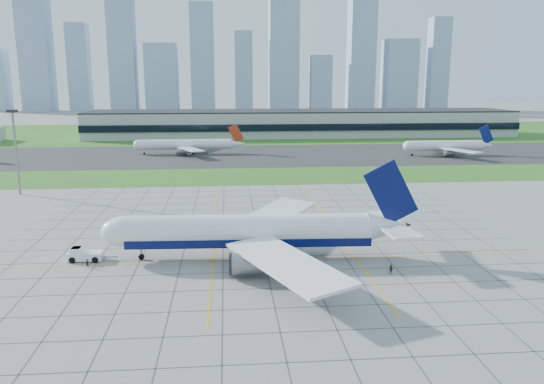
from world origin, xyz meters
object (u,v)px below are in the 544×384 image
object	(u,v)px
pushback_tug	(84,255)
distant_jet_2	(446,146)
crew_near	(87,263)
crew_far	(391,270)
airliner	(251,232)
distant_jet_1	(186,144)
light_mast	(15,141)

from	to	relation	value
pushback_tug	distant_jet_2	xyz separation A→B (m)	(129.00, 135.58, 3.32)
crew_near	crew_far	xyz separation A→B (m)	(55.17, -8.36, 0.07)
airliner	distant_jet_1	world-z (taller)	airliner
crew_far	airliner	bearing A→B (deg)	-167.60
light_mast	crew_far	xyz separation A→B (m)	(92.07, -76.44, -15.27)
crew_near	distant_jet_1	distance (m)	155.08
airliner	crew_near	distance (m)	31.08
airliner	distant_jet_2	bearing A→B (deg)	57.06
distant_jet_2	light_mast	bearing A→B (deg)	-156.45
light_mast	distant_jet_2	world-z (taller)	light_mast
light_mast	pushback_tug	distance (m)	74.57
pushback_tug	crew_far	world-z (taller)	pushback_tug
crew_near	distant_jet_1	xyz separation A→B (m)	(7.40, 154.86, 3.64)
pushback_tug	crew_far	size ratio (longest dim) A/B	5.19
pushback_tug	distant_jet_2	size ratio (longest dim) A/B	0.22
pushback_tug	crew_near	world-z (taller)	pushback_tug
light_mast	crew_near	size ratio (longest dim) A/B	15.17
crew_near	crew_far	world-z (taller)	crew_far
pushback_tug	distant_jet_1	bearing A→B (deg)	88.88
light_mast	airliner	distance (m)	94.54
crew_near	distant_jet_2	size ratio (longest dim) A/B	0.04
crew_near	pushback_tug	bearing A→B (deg)	58.69
light_mast	pushback_tug	xyz separation A→B (m)	(35.26, -63.97, -15.01)
crew_near	distant_jet_1	world-z (taller)	distant_jet_1
crew_far	light_mast	bearing A→B (deg)	177.18
airliner	distant_jet_1	bearing A→B (deg)	101.00
pushback_tug	crew_far	xyz separation A→B (m)	(56.81, -12.46, -0.25)
airliner	pushback_tug	bearing A→B (deg)	-179.97
light_mast	crew_near	bearing A→B (deg)	-61.54
pushback_tug	airliner	bearing A→B (deg)	0.03
airliner	crew_near	bearing A→B (deg)	-172.44
distant_jet_2	airliner	bearing A→B (deg)	-125.25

